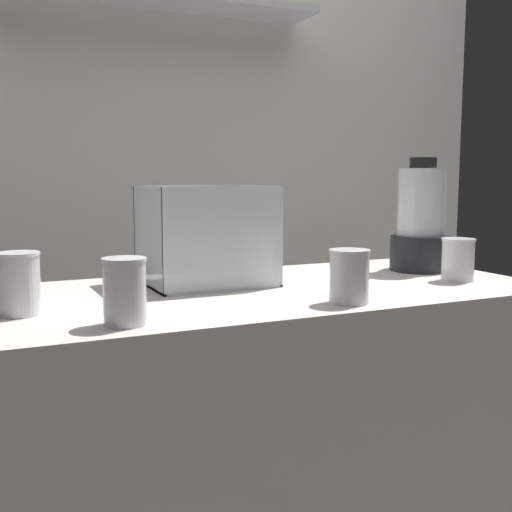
% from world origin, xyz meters
% --- Properties ---
extents(counter, '(1.40, 0.64, 0.90)m').
position_xyz_m(counter, '(0.00, 0.00, 0.45)').
color(counter, beige).
rests_on(counter, ground_plane).
extents(back_wall_unit, '(2.60, 0.24, 2.50)m').
position_xyz_m(back_wall_unit, '(-0.00, 0.77, 1.27)').
color(back_wall_unit, silver).
rests_on(back_wall_unit, ground_plane).
extents(carrot_display_bin, '(0.30, 0.26, 0.25)m').
position_xyz_m(carrot_display_bin, '(-0.08, 0.13, 0.97)').
color(carrot_display_bin, white).
rests_on(carrot_display_bin, counter).
extents(blender_pitcher, '(0.17, 0.17, 0.32)m').
position_xyz_m(blender_pitcher, '(0.55, 0.08, 1.03)').
color(blender_pitcher, black).
rests_on(blender_pitcher, counter).
extents(juice_cup_mango_far_left, '(0.08, 0.08, 0.12)m').
position_xyz_m(juice_cup_mango_far_left, '(-0.54, -0.06, 0.95)').
color(juice_cup_mango_far_left, white).
rests_on(juice_cup_mango_far_left, counter).
extents(juice_cup_mango_left, '(0.08, 0.08, 0.12)m').
position_xyz_m(juice_cup_mango_left, '(-0.37, -0.23, 0.95)').
color(juice_cup_mango_left, white).
rests_on(juice_cup_mango_left, counter).
extents(juice_cup_mango_middle, '(0.09, 0.09, 0.12)m').
position_xyz_m(juice_cup_mango_middle, '(0.11, -0.23, 0.95)').
color(juice_cup_mango_middle, white).
rests_on(juice_cup_mango_middle, counter).
extents(juice_cup_mango_right, '(0.09, 0.09, 0.11)m').
position_xyz_m(juice_cup_mango_right, '(0.52, -0.11, 0.95)').
color(juice_cup_mango_right, white).
rests_on(juice_cup_mango_right, counter).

